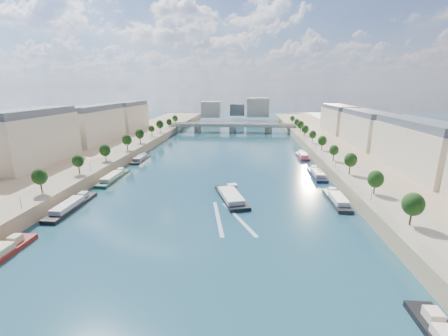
# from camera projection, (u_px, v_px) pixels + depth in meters

# --- Properties ---
(ground) EXTENTS (700.00, 700.00, 0.00)m
(ground) POSITION_uv_depth(u_px,v_px,m) (221.00, 167.00, 152.58)
(ground) COLOR #0C2F36
(ground) RESTS_ON ground
(quay_left) EXTENTS (44.00, 520.00, 5.00)m
(quay_left) POSITION_uv_depth(u_px,v_px,m) (85.00, 160.00, 157.36)
(quay_left) COLOR #9E8460
(quay_left) RESTS_ON ground
(quay_right) EXTENTS (44.00, 520.00, 5.00)m
(quay_right) POSITION_uv_depth(u_px,v_px,m) (367.00, 165.00, 146.48)
(quay_right) COLOR #9E8460
(quay_right) RESTS_ON ground
(pave_left) EXTENTS (14.00, 520.00, 0.10)m
(pave_left) POSITION_uv_depth(u_px,v_px,m) (112.00, 156.00, 155.56)
(pave_left) COLOR gray
(pave_left) RESTS_ON quay_left
(pave_right) EXTENTS (14.00, 520.00, 0.10)m
(pave_right) POSITION_uv_depth(u_px,v_px,m) (336.00, 160.00, 146.95)
(pave_right) COLOR gray
(pave_right) RESTS_ON quay_right
(trees_left) EXTENTS (4.80, 268.80, 8.26)m
(trees_left) POSITION_uv_depth(u_px,v_px,m) (116.00, 145.00, 155.91)
(trees_left) COLOR #382B1E
(trees_left) RESTS_ON ground
(trees_right) EXTENTS (4.80, 268.80, 8.26)m
(trees_right) POSITION_uv_depth(u_px,v_px,m) (328.00, 145.00, 155.30)
(trees_right) COLOR #382B1E
(trees_right) RESTS_ON ground
(lamps_left) EXTENTS (0.36, 200.36, 4.28)m
(lamps_left) POSITION_uv_depth(u_px,v_px,m) (111.00, 155.00, 144.88)
(lamps_left) COLOR black
(lamps_left) RESTS_ON ground
(lamps_right) EXTENTS (0.36, 200.36, 4.28)m
(lamps_right) POSITION_uv_depth(u_px,v_px,m) (325.00, 152.00, 151.38)
(lamps_right) COLOR black
(lamps_right) RESTS_ON ground
(buildings_left) EXTENTS (16.00, 226.00, 23.20)m
(buildings_left) POSITION_uv_depth(u_px,v_px,m) (70.00, 130.00, 166.23)
(buildings_left) COLOR beige
(buildings_left) RESTS_ON ground
(buildings_right) EXTENTS (16.00, 226.00, 23.20)m
(buildings_right) POSITION_uv_depth(u_px,v_px,m) (388.00, 134.00, 153.39)
(buildings_right) COLOR beige
(buildings_right) RESTS_ON ground
(skyline) EXTENTS (79.00, 42.00, 22.00)m
(skyline) POSITION_uv_depth(u_px,v_px,m) (240.00, 108.00, 359.68)
(skyline) COLOR beige
(skyline) RESTS_ON ground
(bridge) EXTENTS (112.00, 12.00, 8.15)m
(bridge) POSITION_uv_depth(u_px,v_px,m) (233.00, 127.00, 269.49)
(bridge) COLOR #C1B79E
(bridge) RESTS_ON ground
(tour_barge) EXTENTS (14.64, 26.36, 3.61)m
(tour_barge) POSITION_uv_depth(u_px,v_px,m) (231.00, 196.00, 109.46)
(tour_barge) COLOR black
(tour_barge) RESTS_ON ground
(wake) EXTENTS (15.41, 25.77, 0.04)m
(wake) POSITION_uv_depth(u_px,v_px,m) (228.00, 218.00, 93.66)
(wake) COLOR silver
(wake) RESTS_ON ground
(moored_barges_left) EXTENTS (5.00, 152.94, 3.60)m
(moored_barges_left) POSITION_uv_depth(u_px,v_px,m) (71.00, 206.00, 100.74)
(moored_barges_left) COLOR #1C203E
(moored_barges_left) RESTS_ON ground
(moored_barges_right) EXTENTS (5.00, 155.85, 3.60)m
(moored_barges_right) POSITION_uv_depth(u_px,v_px,m) (332.00, 193.00, 112.87)
(moored_barges_right) COLOR black
(moored_barges_right) RESTS_ON ground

